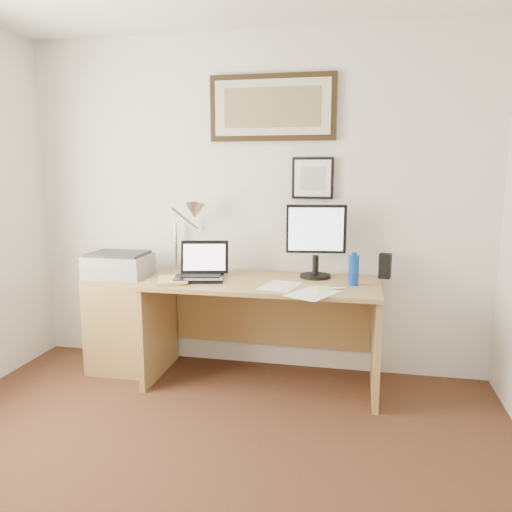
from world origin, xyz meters
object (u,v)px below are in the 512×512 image
(book, at_px, (159,281))
(lcd_monitor, at_px, (316,237))
(desk, at_px, (265,310))
(printer, at_px, (119,265))
(water_bottle, at_px, (354,270))
(laptop, at_px, (201,271))
(side_cabinet, at_px, (126,323))

(book, distance_m, lcd_monitor, 1.14)
(desk, relative_size, printer, 3.64)
(water_bottle, bearing_deg, lcd_monitor, 146.76)
(laptop, xyz_separation_m, lcd_monitor, (0.79, 0.19, 0.23))
(book, xyz_separation_m, laptop, (0.25, 0.17, 0.05))
(printer, bearing_deg, water_bottle, -0.70)
(water_bottle, bearing_deg, printer, 179.30)
(side_cabinet, xyz_separation_m, water_bottle, (1.69, -0.05, 0.49))
(side_cabinet, relative_size, desk, 0.46)
(side_cabinet, distance_m, book, 0.59)
(desk, height_order, laptop, laptop)
(side_cabinet, bearing_deg, book, -31.65)
(desk, xyz_separation_m, printer, (-1.09, -0.06, 0.30))
(book, relative_size, laptop, 0.69)
(lcd_monitor, distance_m, printer, 1.46)
(printer, bearing_deg, desk, 3.17)
(side_cabinet, xyz_separation_m, printer, (-0.02, -0.03, 0.45))
(lcd_monitor, bearing_deg, book, -160.77)
(water_bottle, bearing_deg, book, -171.90)
(desk, bearing_deg, book, -158.90)
(side_cabinet, height_order, water_bottle, water_bottle)
(lcd_monitor, bearing_deg, side_cabinet, -174.74)
(water_bottle, xyz_separation_m, printer, (-1.71, 0.02, -0.03))
(book, relative_size, lcd_monitor, 0.51)
(side_cabinet, relative_size, book, 2.75)
(book, xyz_separation_m, desk, (0.69, 0.27, -0.25))
(water_bottle, xyz_separation_m, laptop, (-1.06, -0.02, -0.04))
(water_bottle, relative_size, laptop, 0.53)
(side_cabinet, relative_size, printer, 1.66)
(desk, height_order, printer, printer)
(water_bottle, height_order, book, water_bottle)
(water_bottle, relative_size, desk, 0.13)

